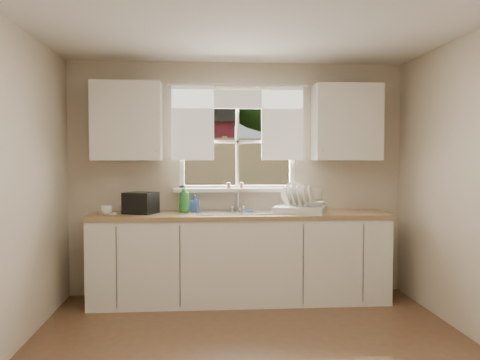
{
  "coord_description": "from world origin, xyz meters",
  "views": [
    {
      "loc": [
        -0.4,
        -3.48,
        1.49
      ],
      "look_at": [
        0.0,
        1.65,
        1.25
      ],
      "focal_mm": 38.0,
      "sensor_mm": 36.0,
      "label": 1
    }
  ],
  "objects": [
    {
      "name": "ceiling",
      "position": [
        0.0,
        0.0,
        2.5
      ],
      "size": [
        3.6,
        4.0,
        0.02
      ],
      "primitive_type": "cube",
      "color": "silver",
      "rests_on": "room_walls"
    },
    {
      "name": "black_appliance",
      "position": [
        -1.01,
        1.71,
        1.02
      ],
      "size": [
        0.37,
        0.35,
        0.22
      ],
      "primitive_type": "cube",
      "rotation": [
        0.0,
        0.0,
        -0.42
      ],
      "color": "black",
      "rests_on": "countertop"
    },
    {
      "name": "sill_jars",
      "position": [
        -0.03,
        1.94,
        1.18
      ],
      "size": [
        0.18,
        0.04,
        0.06
      ],
      "color": "brown",
      "rests_on": "window"
    },
    {
      "name": "bowl",
      "position": [
        0.76,
        1.6,
        1.0
      ],
      "size": [
        0.22,
        0.22,
        0.05
      ],
      "primitive_type": "imported",
      "rotation": [
        0.0,
        0.0,
        0.07
      ],
      "color": "silver",
      "rests_on": "dish_rack"
    },
    {
      "name": "base_cabinets",
      "position": [
        0.0,
        1.68,
        0.43
      ],
      "size": [
        3.0,
        0.62,
        0.87
      ],
      "primitive_type": "cube",
      "color": "white",
      "rests_on": "ground"
    },
    {
      "name": "upper_cabinet_right",
      "position": [
        1.15,
        1.82,
        1.85
      ],
      "size": [
        0.7,
        0.33,
        0.8
      ],
      "primitive_type": "cube",
      "color": "white",
      "rests_on": "room_walls"
    },
    {
      "name": "countertop",
      "position": [
        0.0,
        1.68,
        0.89
      ],
      "size": [
        3.04,
        0.65,
        0.04
      ],
      "primitive_type": "cube",
      "color": "#A07E50",
      "rests_on": "base_cabinets"
    },
    {
      "name": "dish_rack",
      "position": [
        0.62,
        1.65,
        0.98
      ],
      "size": [
        0.61,
        0.54,
        0.31
      ],
      "color": "silver",
      "rests_on": "countertop"
    },
    {
      "name": "window",
      "position": [
        0.0,
        2.0,
        1.49
      ],
      "size": [
        1.38,
        0.16,
        1.06
      ],
      "color": "white",
      "rests_on": "room_walls"
    },
    {
      "name": "soap_bottle_b",
      "position": [
        -0.46,
        1.8,
        1.0
      ],
      "size": [
        0.09,
        0.09,
        0.18
      ],
      "primitive_type": "imported",
      "rotation": [
        0.0,
        0.0,
        -0.17
      ],
      "color": "blue",
      "rests_on": "countertop"
    },
    {
      "name": "upper_cabinet_left",
      "position": [
        -1.15,
        1.82,
        1.85
      ],
      "size": [
        0.7,
        0.33,
        0.8
      ],
      "primitive_type": "cube",
      "color": "white",
      "rests_on": "room_walls"
    },
    {
      "name": "soap_bottle_c",
      "position": [
        -1.17,
        1.79,
        1.0
      ],
      "size": [
        0.18,
        0.18,
        0.18
      ],
      "primitive_type": "imported",
      "rotation": [
        0.0,
        0.0,
        -0.4
      ],
      "color": "beige",
      "rests_on": "countertop"
    },
    {
      "name": "soap_bottle_a",
      "position": [
        -0.57,
        1.78,
        1.05
      ],
      "size": [
        0.12,
        0.12,
        0.29
      ],
      "primitive_type": "imported",
      "rotation": [
        0.0,
        0.0,
        -0.09
      ],
      "color": "green",
      "rests_on": "countertop"
    },
    {
      "name": "room_walls",
      "position": [
        0.0,
        -0.07,
        1.24
      ],
      "size": [
        3.62,
        4.02,
        2.5
      ],
      "color": "beige",
      "rests_on": "ground"
    },
    {
      "name": "wall_outlet",
      "position": [
        0.88,
        1.99,
        1.08
      ],
      "size": [
        0.08,
        0.01,
        0.12
      ],
      "primitive_type": "cube",
      "color": "beige",
      "rests_on": "room_walls"
    },
    {
      "name": "saucer",
      "position": [
        -1.34,
        1.69,
        0.92
      ],
      "size": [
        0.18,
        0.18,
        0.01
      ],
      "primitive_type": "cylinder",
      "color": "white",
      "rests_on": "countertop"
    },
    {
      "name": "sink",
      "position": [
        0.0,
        1.71,
        0.84
      ],
      "size": [
        0.88,
        0.52,
        0.4
      ],
      "color": "#B7B7BC",
      "rests_on": "countertop"
    },
    {
      "name": "backyard",
      "position": [
        0.58,
        8.42,
        3.46
      ],
      "size": [
        20.0,
        10.0,
        6.13
      ],
      "color": "#335421",
      "rests_on": "ground"
    },
    {
      "name": "curtains",
      "position": [
        0.0,
        1.95,
        1.93
      ],
      "size": [
        1.5,
        0.03,
        0.81
      ],
      "color": "white",
      "rests_on": "room_walls"
    },
    {
      "name": "cup",
      "position": [
        -1.33,
        1.6,
        0.96
      ],
      "size": [
        0.14,
        0.14,
        0.09
      ],
      "primitive_type": "imported",
      "rotation": [
        0.0,
        0.0,
        -0.22
      ],
      "color": "white",
      "rests_on": "countertop"
    }
  ]
}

